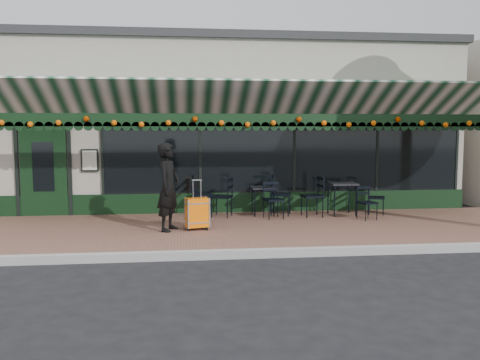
{
  "coord_description": "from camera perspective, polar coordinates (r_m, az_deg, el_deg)",
  "views": [
    {
      "loc": [
        -1.44,
        -8.76,
        2.26
      ],
      "look_at": [
        -0.27,
        1.6,
        1.21
      ],
      "focal_mm": 38.0,
      "sensor_mm": 36.0,
      "label": 1
    }
  ],
  "objects": [
    {
      "name": "woman",
      "position": [
        10.61,
        -8.02,
        -0.78
      ],
      "size": [
        0.65,
        0.78,
        1.83
      ],
      "primitive_type": "imported",
      "rotation": [
        0.0,
        0.0,
        1.2
      ],
      "color": "black",
      "rests_on": "sidewalk"
    },
    {
      "name": "chair_a_front",
      "position": [
        12.2,
        14.08,
        -2.53
      ],
      "size": [
        0.49,
        0.49,
        0.78
      ],
      "primitive_type": null,
      "rotation": [
        0.0,
        0.0,
        0.3
      ],
      "color": "black",
      "rests_on": "sidewalk"
    },
    {
      "name": "suitcase",
      "position": [
        10.7,
        -4.83,
        -3.73
      ],
      "size": [
        0.51,
        0.37,
        1.05
      ],
      "rotation": [
        0.0,
        0.0,
        0.27
      ],
      "color": "orange",
      "rests_on": "sidewalk"
    },
    {
      "name": "cafe_table_b",
      "position": [
        12.46,
        2.6,
        -1.11
      ],
      "size": [
        0.56,
        0.56,
        0.7
      ],
      "color": "black",
      "rests_on": "sidewalk"
    },
    {
      "name": "chair_b_right",
      "position": [
        12.5,
        4.6,
        -1.65
      ],
      "size": [
        0.63,
        0.63,
        1.01
      ],
      "primitive_type": null,
      "rotation": [
        0.0,
        0.0,
        1.27
      ],
      "color": "black",
      "rests_on": "sidewalk"
    },
    {
      "name": "sidewalk",
      "position": [
        11.08,
        1.15,
        -5.64
      ],
      "size": [
        18.0,
        4.0,
        0.15
      ],
      "primitive_type": "cube",
      "color": "brown",
      "rests_on": "ground"
    },
    {
      "name": "ground",
      "position": [
        9.17,
        2.82,
        -8.55
      ],
      "size": [
        80.0,
        80.0,
        0.0
      ],
      "primitive_type": "plane",
      "color": "black",
      "rests_on": "ground"
    },
    {
      "name": "chair_b_front",
      "position": [
        12.01,
        3.79,
        -2.28
      ],
      "size": [
        0.51,
        0.51,
        0.87
      ],
      "primitive_type": null,
      "rotation": [
        0.0,
        0.0,
        0.2
      ],
      "color": "black",
      "rests_on": "sidewalk"
    },
    {
      "name": "chair_a_left",
      "position": [
        12.39,
        8.11,
        -1.83
      ],
      "size": [
        0.53,
        0.53,
        0.98
      ],
      "primitive_type": null,
      "rotation": [
        0.0,
        0.0,
        -1.48
      ],
      "color": "black",
      "rests_on": "sidewalk"
    },
    {
      "name": "chair_a_right",
      "position": [
        13.01,
        15.07,
        -1.95
      ],
      "size": [
        0.54,
        0.54,
        0.82
      ],
      "primitive_type": null,
      "rotation": [
        0.0,
        0.0,
        1.19
      ],
      "color": "black",
      "rests_on": "sidewalk"
    },
    {
      "name": "curb",
      "position": [
        9.07,
        2.91,
        -8.21
      ],
      "size": [
        18.0,
        0.16,
        0.15
      ],
      "primitive_type": "cube",
      "color": "#9E9E99",
      "rests_on": "ground"
    },
    {
      "name": "restaurant_building",
      "position": [
        16.66,
        -1.51,
        5.79
      ],
      "size": [
        12.0,
        9.6,
        4.5
      ],
      "color": "#A1998C",
      "rests_on": "ground"
    },
    {
      "name": "cafe_table_a",
      "position": [
        12.71,
        11.4,
        -0.66
      ],
      "size": [
        0.65,
        0.65,
        0.8
      ],
      "color": "black",
      "rests_on": "sidewalk"
    },
    {
      "name": "chair_b_left",
      "position": [
        12.24,
        -2.06,
        -1.92
      ],
      "size": [
        0.62,
        0.62,
        0.96
      ],
      "primitive_type": null,
      "rotation": [
        0.0,
        0.0,
        -1.94
      ],
      "color": "black",
      "rests_on": "sidewalk"
    },
    {
      "name": "chair_solo",
      "position": [
        12.5,
        -4.25,
        -1.69
      ],
      "size": [
        0.52,
        0.52,
        0.99
      ],
      "primitive_type": null,
      "rotation": [
        0.0,
        0.0,
        1.63
      ],
      "color": "black",
      "rests_on": "sidewalk"
    }
  ]
}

